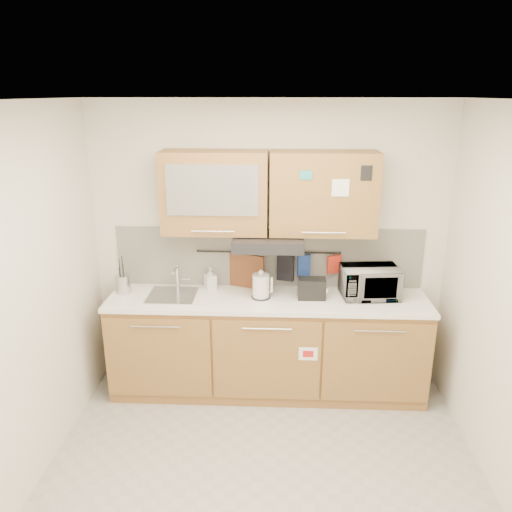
{
  "coord_description": "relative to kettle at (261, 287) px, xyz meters",
  "views": [
    {
      "loc": [
        0.08,
        -2.86,
        2.64
      ],
      "look_at": [
        -0.1,
        1.05,
        1.35
      ],
      "focal_mm": 35.0,
      "sensor_mm": 36.0,
      "label": 1
    }
  ],
  "objects": [
    {
      "name": "wall_back",
      "position": [
        0.06,
        0.31,
        0.28
      ],
      "size": [
        3.2,
        0.0,
        3.2
      ],
      "primitive_type": "plane",
      "rotation": [
        1.57,
        0.0,
        0.0
      ],
      "color": "silver",
      "rests_on": "ground"
    },
    {
      "name": "utensil_rail",
      "position": [
        0.06,
        0.26,
        0.24
      ],
      "size": [
        1.3,
        0.02,
        0.02
      ],
      "primitive_type": "cylinder",
      "rotation": [
        0.0,
        1.57,
        0.0
      ],
      "color": "black",
      "rests_on": "backsplash"
    },
    {
      "name": "ceiling",
      "position": [
        0.06,
        -1.19,
        1.58
      ],
      "size": [
        3.2,
        3.2,
        0.0
      ],
      "primitive_type": "plane",
      "rotation": [
        3.14,
        0.0,
        0.0
      ],
      "color": "white",
      "rests_on": "wall_back"
    },
    {
      "name": "sink",
      "position": [
        -0.79,
        0.01,
        -0.1
      ],
      "size": [
        0.42,
        0.4,
        0.26
      ],
      "color": "silver",
      "rests_on": "countertop"
    },
    {
      "name": "floor",
      "position": [
        0.06,
        -1.19,
        -1.02
      ],
      "size": [
        3.2,
        3.2,
        0.0
      ],
      "primitive_type": "plane",
      "color": "#9E9993",
      "rests_on": "ground"
    },
    {
      "name": "pot_holder",
      "position": [
        0.65,
        0.24,
        0.13
      ],
      "size": [
        0.13,
        0.07,
        0.17
      ],
      "primitive_type": "cube",
      "rotation": [
        0.0,
        0.0,
        0.42
      ],
      "color": "#B52618",
      "rests_on": "utensil_rail"
    },
    {
      "name": "cutting_board",
      "position": [
        -0.15,
        0.24,
        -0.0
      ],
      "size": [
        0.34,
        0.15,
        0.43
      ],
      "primitive_type": "cube",
      "rotation": [
        0.0,
        0.0,
        -0.35
      ],
      "color": "brown",
      "rests_on": "utensil_rail"
    },
    {
      "name": "oven_mitt",
      "position": [
        0.38,
        0.24,
        0.12
      ],
      "size": [
        0.12,
        0.07,
        0.2
      ],
      "primitive_type": "cube",
      "rotation": [
        0.0,
        0.0,
        0.32
      ],
      "color": "navy",
      "rests_on": "utensil_rail"
    },
    {
      "name": "utensil_crock",
      "position": [
        -1.24,
        0.06,
        -0.01
      ],
      "size": [
        0.15,
        0.15,
        0.34
      ],
      "rotation": [
        0.0,
        0.0,
        -0.13
      ],
      "color": "#B4B4B9",
      "rests_on": "countertop"
    },
    {
      "name": "backsplash",
      "position": [
        0.06,
        0.29,
        0.18
      ],
      "size": [
        2.8,
        0.02,
        0.56
      ],
      "primitive_type": "cube",
      "color": "silver",
      "rests_on": "countertop"
    },
    {
      "name": "soap_bottle",
      "position": [
        -0.47,
        0.18,
        0.0
      ],
      "size": [
        0.13,
        0.13,
        0.21
      ],
      "primitive_type": "imported",
      "rotation": [
        0.0,
        0.0,
        0.48
      ],
      "color": "#999999",
      "rests_on": "countertop"
    },
    {
      "name": "microwave",
      "position": [
        0.95,
        0.07,
        0.03
      ],
      "size": [
        0.52,
        0.38,
        0.27
      ],
      "primitive_type": "imported",
      "rotation": [
        0.0,
        0.0,
        0.1
      ],
      "color": "#999999",
      "rests_on": "countertop"
    },
    {
      "name": "kettle",
      "position": [
        0.0,
        0.0,
        0.0
      ],
      "size": [
        0.19,
        0.17,
        0.26
      ],
      "rotation": [
        0.0,
        0.0,
        0.17
      ],
      "color": "silver",
      "rests_on": "countertop"
    },
    {
      "name": "toaster",
      "position": [
        0.44,
        0.01,
        -0.01
      ],
      "size": [
        0.24,
        0.14,
        0.18
      ],
      "rotation": [
        0.0,
        0.0,
        0.0
      ],
      "color": "black",
      "rests_on": "countertop"
    },
    {
      "name": "upper_cabinets",
      "position": [
        0.05,
        0.13,
        0.81
      ],
      "size": [
        1.82,
        0.37,
        0.7
      ],
      "color": "#A56D3A",
      "rests_on": "wall_back"
    },
    {
      "name": "base_cabinet",
      "position": [
        0.06,
        -0.0,
        -0.62
      ],
      "size": [
        2.8,
        0.64,
        0.88
      ],
      "color": "#A56D3A",
      "rests_on": "floor"
    },
    {
      "name": "dark_pouch",
      "position": [
        0.22,
        0.24,
        0.1
      ],
      "size": [
        0.16,
        0.09,
        0.24
      ],
      "primitive_type": "cube",
      "rotation": [
        0.0,
        0.0,
        -0.28
      ],
      "color": "black",
      "rests_on": "utensil_rail"
    },
    {
      "name": "wall_left",
      "position": [
        -1.54,
        -1.19,
        0.28
      ],
      "size": [
        0.0,
        3.0,
        3.0
      ],
      "primitive_type": "plane",
      "rotation": [
        1.57,
        0.0,
        1.57
      ],
      "color": "silver",
      "rests_on": "ground"
    },
    {
      "name": "countertop",
      "position": [
        0.06,
        -0.0,
        -0.12
      ],
      "size": [
        2.82,
        0.62,
        0.04
      ],
      "primitive_type": "cube",
      "color": "white",
      "rests_on": "base_cabinet"
    },
    {
      "name": "range_hood",
      "position": [
        0.06,
        0.06,
        0.4
      ],
      "size": [
        0.6,
        0.46,
        0.1
      ],
      "primitive_type": "cube",
      "color": "black",
      "rests_on": "upper_cabinets"
    }
  ]
}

